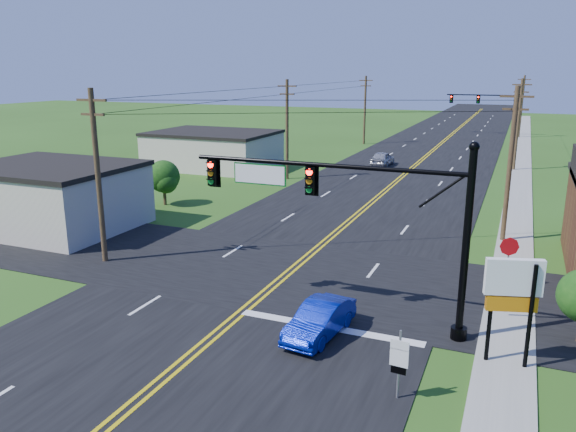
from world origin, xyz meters
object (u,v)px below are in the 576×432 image
at_px(blue_car, 320,321).
at_px(stop_sign, 509,252).
at_px(route_sign, 399,360).
at_px(signal_mast_far, 484,105).
at_px(signal_mast_main, 348,207).

distance_m(blue_car, stop_sign, 10.25).
bearing_deg(blue_car, route_sign, -33.27).
bearing_deg(stop_sign, route_sign, -117.76).
bearing_deg(route_sign, blue_car, 144.49).
height_order(signal_mast_far, blue_car, signal_mast_far).
bearing_deg(signal_mast_main, route_sign, -56.74).
height_order(signal_mast_main, stop_sign, signal_mast_main).
bearing_deg(signal_mast_main, stop_sign, 46.41).
height_order(signal_mast_main, route_sign, signal_mast_main).
relative_size(signal_mast_main, signal_mast_far, 1.03).
distance_m(signal_mast_main, route_sign, 6.69).
relative_size(signal_mast_far, blue_car, 2.80).
bearing_deg(blue_car, signal_mast_far, 96.55).
bearing_deg(signal_mast_far, stop_sign, -84.96).
distance_m(signal_mast_main, signal_mast_far, 72.00).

